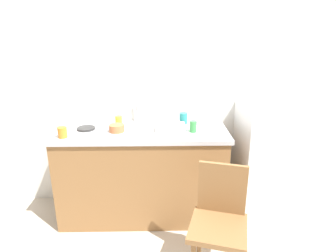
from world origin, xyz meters
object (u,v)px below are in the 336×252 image
at_px(terracotta_bowl, 117,128).
at_px(cup_green, 193,126).
at_px(cup_orange, 62,132).
at_px(dish_tray, 170,127).
at_px(chair, 219,220).
at_px(refrigerator, 270,163).
at_px(cup_yellow, 119,121).
at_px(hotplate, 86,128).
at_px(cup_teal, 183,118).

bearing_deg(terracotta_bowl, cup_green, -1.73).
bearing_deg(cup_orange, dish_tray, 11.22).
distance_m(chair, terracotta_bowl, 1.21).
bearing_deg(terracotta_bowl, cup_orange, -162.07).
distance_m(refrigerator, chair, 1.04).
xyz_separation_m(refrigerator, cup_yellow, (-1.50, 0.15, 0.40)).
height_order(dish_tray, hotplate, dish_tray).
bearing_deg(hotplate, terracotta_bowl, -12.96).
bearing_deg(cup_teal, cup_yellow, -177.07).
distance_m(terracotta_bowl, cup_teal, 0.68).
bearing_deg(hotplate, chair, -36.05).
bearing_deg(terracotta_bowl, cup_teal, 20.16).
relative_size(cup_green, cup_teal, 0.96).
relative_size(chair, cup_green, 8.46).
distance_m(terracotta_bowl, cup_yellow, 0.20).
bearing_deg(terracotta_bowl, cup_yellow, 92.82).
xyz_separation_m(hotplate, cup_orange, (-0.15, -0.22, 0.04)).
relative_size(cup_teal, cup_yellow, 1.21).
bearing_deg(refrigerator, hotplate, 179.45).
bearing_deg(refrigerator, dish_tray, -179.42).
height_order(refrigerator, dish_tray, refrigerator).
xyz_separation_m(refrigerator, hotplate, (-1.79, 0.02, 0.37)).
xyz_separation_m(cup_green, cup_yellow, (-0.72, 0.22, -0.01)).
xyz_separation_m(cup_green, cup_orange, (-1.16, -0.12, -0.01)).
xyz_separation_m(chair, dish_tray, (-0.34, 0.80, 0.45)).
distance_m(cup_teal, cup_yellow, 0.65).
bearing_deg(cup_teal, chair, -78.62).
bearing_deg(refrigerator, cup_teal, 168.07).
bearing_deg(dish_tray, cup_teal, 54.16).
relative_size(refrigerator, hotplate, 6.60).
distance_m(cup_green, cup_teal, 0.26).
height_order(terracotta_bowl, cup_orange, cup_orange).
relative_size(terracotta_bowl, cup_green, 1.33).
relative_size(dish_tray, hotplate, 1.65).
distance_m(chair, cup_yellow, 1.36).
height_order(terracotta_bowl, hotplate, terracotta_bowl).
bearing_deg(dish_tray, cup_green, -16.88).
relative_size(terracotta_bowl, cup_teal, 1.27).
relative_size(refrigerator, chair, 1.26).
bearing_deg(cup_teal, dish_tray, -125.84).
height_order(cup_green, cup_orange, cup_green).
relative_size(chair, terracotta_bowl, 6.38).
height_order(refrigerator, cup_orange, refrigerator).
relative_size(chair, dish_tray, 3.18).
xyz_separation_m(hotplate, cup_teal, (0.94, 0.16, 0.04)).
distance_m(refrigerator, cup_teal, 0.97).
height_order(chair, cup_teal, cup_teal).
bearing_deg(cup_orange, cup_yellow, 38.14).
height_order(cup_orange, cup_yellow, cup_orange).
xyz_separation_m(dish_tray, cup_yellow, (-0.51, 0.16, 0.02)).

